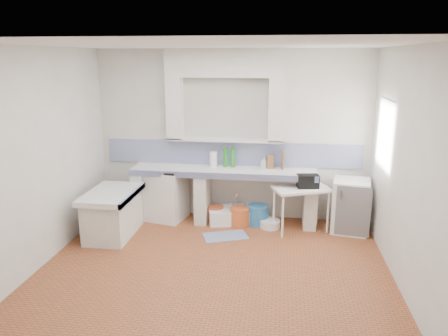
# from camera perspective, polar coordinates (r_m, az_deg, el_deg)

# --- Properties ---
(floor) EXTENTS (4.50, 4.50, 0.00)m
(floor) POSITION_cam_1_polar(r_m,az_deg,el_deg) (5.69, -1.37, -13.34)
(floor) COLOR #984C28
(floor) RESTS_ON ground
(ceiling) EXTENTS (4.50, 4.50, 0.00)m
(ceiling) POSITION_cam_1_polar(r_m,az_deg,el_deg) (5.04, -1.57, 16.11)
(ceiling) COLOR silver
(ceiling) RESTS_ON ground
(wall_back) EXTENTS (4.50, 0.00, 4.50)m
(wall_back) POSITION_cam_1_polar(r_m,az_deg,el_deg) (7.13, 1.07, 4.33)
(wall_back) COLOR silver
(wall_back) RESTS_ON ground
(wall_front) EXTENTS (4.50, 0.00, 4.50)m
(wall_front) POSITION_cam_1_polar(r_m,az_deg,el_deg) (3.32, -6.95, -7.86)
(wall_front) COLOR silver
(wall_front) RESTS_ON ground
(wall_left) EXTENTS (0.00, 4.50, 4.50)m
(wall_left) POSITION_cam_1_polar(r_m,az_deg,el_deg) (5.97, -23.34, 1.12)
(wall_left) COLOR silver
(wall_left) RESTS_ON ground
(wall_right) EXTENTS (0.00, 4.50, 4.50)m
(wall_right) POSITION_cam_1_polar(r_m,az_deg,el_deg) (5.33, 23.18, -0.35)
(wall_right) COLOR silver
(wall_right) RESTS_ON ground
(alcove_mass) EXTENTS (1.90, 0.25, 0.45)m
(alcove_mass) POSITION_cam_1_polar(r_m,az_deg,el_deg) (6.91, 0.15, 13.81)
(alcove_mass) COLOR silver
(alcove_mass) RESTS_ON ground
(window_frame) EXTENTS (0.35, 0.86, 1.06)m
(window_frame) POSITION_cam_1_polar(r_m,az_deg,el_deg) (6.47, 22.12, 4.02)
(window_frame) COLOR #361D11
(window_frame) RESTS_ON ground
(lace_valance) EXTENTS (0.01, 0.84, 0.24)m
(lace_valance) POSITION_cam_1_polar(r_m,az_deg,el_deg) (6.38, 21.18, 7.43)
(lace_valance) COLOR white
(lace_valance) RESTS_ON ground
(counter_slab) EXTENTS (3.00, 0.60, 0.08)m
(counter_slab) POSITION_cam_1_polar(r_m,az_deg,el_deg) (6.97, -0.05, -0.45)
(counter_slab) COLOR white
(counter_slab) RESTS_ON ground
(counter_lip) EXTENTS (3.00, 0.04, 0.10)m
(counter_lip) POSITION_cam_1_polar(r_m,az_deg,el_deg) (6.70, -0.37, -1.07)
(counter_lip) COLOR navy
(counter_lip) RESTS_ON ground
(counter_pier_left) EXTENTS (0.20, 0.55, 0.82)m
(counter_pier_left) POSITION_cam_1_polar(r_m,az_deg,el_deg) (7.41, -10.87, -3.44)
(counter_pier_left) COLOR silver
(counter_pier_left) RESTS_ON ground
(counter_pier_mid) EXTENTS (0.20, 0.55, 0.82)m
(counter_pier_mid) POSITION_cam_1_polar(r_m,az_deg,el_deg) (7.15, -2.84, -3.84)
(counter_pier_mid) COLOR silver
(counter_pier_mid) RESTS_ON ground
(counter_pier_right) EXTENTS (0.20, 0.55, 0.82)m
(counter_pier_right) POSITION_cam_1_polar(r_m,az_deg,el_deg) (7.06, 11.32, -4.37)
(counter_pier_right) COLOR silver
(counter_pier_right) RESTS_ON ground
(peninsula_top) EXTENTS (0.70, 1.10, 0.08)m
(peninsula_top) POSITION_cam_1_polar(r_m,az_deg,el_deg) (6.69, -14.74, -3.38)
(peninsula_top) COLOR white
(peninsula_top) RESTS_ON ground
(peninsula_base) EXTENTS (0.60, 1.00, 0.62)m
(peninsula_base) POSITION_cam_1_polar(r_m,az_deg,el_deg) (6.80, -14.55, -6.19)
(peninsula_base) COLOR silver
(peninsula_base) RESTS_ON ground
(peninsula_lip) EXTENTS (0.04, 1.10, 0.10)m
(peninsula_lip) POSITION_cam_1_polar(r_m,az_deg,el_deg) (6.57, -12.07, -3.54)
(peninsula_lip) COLOR navy
(peninsula_lip) RESTS_ON ground
(backsplash) EXTENTS (4.27, 0.03, 0.40)m
(backsplash) POSITION_cam_1_polar(r_m,az_deg,el_deg) (7.17, 1.05, 1.95)
(backsplash) COLOR navy
(backsplash) RESTS_ON ground
(stove) EXTENTS (0.71, 0.69, 0.85)m
(stove) POSITION_cam_1_polar(r_m,az_deg,el_deg) (7.28, -7.70, -3.51)
(stove) COLOR white
(stove) RESTS_ON ground
(sink) EXTENTS (0.98, 0.68, 0.21)m
(sink) POSITION_cam_1_polar(r_m,az_deg,el_deg) (7.18, 1.50, -6.32)
(sink) COLOR white
(sink) RESTS_ON ground
(side_table) EXTENTS (0.96, 0.75, 0.04)m
(side_table) POSITION_cam_1_polar(r_m,az_deg,el_deg) (6.84, 10.16, -5.44)
(side_table) COLOR white
(side_table) RESTS_ON ground
(fridge) EXTENTS (0.62, 0.62, 0.83)m
(fridge) POSITION_cam_1_polar(r_m,az_deg,el_deg) (6.99, 16.43, -4.84)
(fridge) COLOR white
(fridge) RESTS_ON ground
(bucket_red) EXTENTS (0.38, 0.38, 0.27)m
(bucket_red) POSITION_cam_1_polar(r_m,az_deg,el_deg) (7.17, -1.19, -6.11)
(bucket_red) COLOR #AF492A
(bucket_red) RESTS_ON ground
(bucket_orange) EXTENTS (0.39, 0.39, 0.30)m
(bucket_orange) POSITION_cam_1_polar(r_m,az_deg,el_deg) (7.02, 2.09, -6.46)
(bucket_orange) COLOR #DA5F28
(bucket_orange) RESTS_ON ground
(bucket_blue) EXTENTS (0.41, 0.41, 0.32)m
(bucket_blue) POSITION_cam_1_polar(r_m,az_deg,el_deg) (7.07, 4.52, -6.22)
(bucket_blue) COLOR #2D72B1
(bucket_blue) RESTS_ON ground
(basin_white) EXTENTS (0.34, 0.34, 0.13)m
(basin_white) POSITION_cam_1_polar(r_m,az_deg,el_deg) (6.99, 6.11, -7.37)
(basin_white) COLOR white
(basin_white) RESTS_ON ground
(water_bottle_a) EXTENTS (0.10, 0.10, 0.27)m
(water_bottle_a) POSITION_cam_1_polar(r_m,az_deg,el_deg) (7.31, 0.99, -5.67)
(water_bottle_a) COLOR silver
(water_bottle_a) RESTS_ON ground
(water_bottle_b) EXTENTS (0.09, 0.09, 0.28)m
(water_bottle_b) POSITION_cam_1_polar(r_m,az_deg,el_deg) (7.29, 2.73, -5.73)
(water_bottle_b) COLOR silver
(water_bottle_b) RESTS_ON ground
(black_bag) EXTENTS (0.35, 0.24, 0.21)m
(black_bag) POSITION_cam_1_polar(r_m,az_deg,el_deg) (6.72, 11.09, -1.74)
(black_bag) COLOR black
(black_bag) RESTS_ON side_table
(green_bottle_a) EXTENTS (0.09, 0.09, 0.32)m
(green_bottle_a) POSITION_cam_1_polar(r_m,az_deg,el_deg) (7.06, 0.18, 1.42)
(green_bottle_a) COLOR #217F23
(green_bottle_a) RESTS_ON counter_slab
(green_bottle_b) EXTENTS (0.07, 0.07, 0.32)m
(green_bottle_b) POSITION_cam_1_polar(r_m,az_deg,el_deg) (7.05, 1.16, 1.40)
(green_bottle_b) COLOR #217F23
(green_bottle_b) RESTS_ON counter_slab
(knife_block) EXTENTS (0.13, 0.11, 0.22)m
(knife_block) POSITION_cam_1_polar(r_m,az_deg,el_deg) (7.02, 6.13, 0.82)
(knife_block) COLOR #935E3B
(knife_block) RESTS_ON counter_slab
(cutting_board) EXTENTS (0.04, 0.22, 0.30)m
(cutting_board) POSITION_cam_1_polar(r_m,az_deg,el_deg) (7.01, 7.79, 1.09)
(cutting_board) COLOR #935E3B
(cutting_board) RESTS_ON counter_slab
(paper_towel) EXTENTS (0.15, 0.15, 0.25)m
(paper_towel) POSITION_cam_1_polar(r_m,az_deg,el_deg) (7.10, -1.42, 1.19)
(paper_towel) COLOR white
(paper_towel) RESTS_ON counter_slab
(soap_bottle) EXTENTS (0.11, 0.11, 0.19)m
(soap_bottle) POSITION_cam_1_polar(r_m,az_deg,el_deg) (7.03, 5.34, 0.74)
(soap_bottle) COLOR white
(soap_bottle) RESTS_ON counter_slab
(rug) EXTENTS (0.75, 0.59, 0.01)m
(rug) POSITION_cam_1_polar(r_m,az_deg,el_deg) (6.64, 0.18, -9.04)
(rug) COLOR #344D93
(rug) RESTS_ON ground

